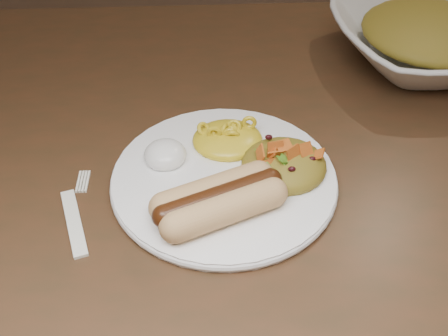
{
  "coord_description": "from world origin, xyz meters",
  "views": [
    {
      "loc": [
        0.05,
        -0.47,
        1.18
      ],
      "look_at": [
        0.07,
        -0.03,
        0.77
      ],
      "focal_mm": 42.0,
      "sensor_mm": 36.0,
      "label": 1
    }
  ],
  "objects_px": {
    "table": "(172,220)",
    "serving_bowl": "(429,41)",
    "plate": "(224,179)",
    "fork": "(74,222)"
  },
  "relations": [
    {
      "from": "table",
      "to": "plate",
      "type": "xyz_separation_m",
      "value": [
        0.07,
        -0.03,
        0.1
      ]
    },
    {
      "from": "serving_bowl",
      "to": "plate",
      "type": "bearing_deg",
      "value": -141.43
    },
    {
      "from": "table",
      "to": "fork",
      "type": "height_order",
      "value": "fork"
    },
    {
      "from": "plate",
      "to": "serving_bowl",
      "type": "relative_size",
      "value": 0.91
    },
    {
      "from": "plate",
      "to": "serving_bowl",
      "type": "xyz_separation_m",
      "value": [
        0.33,
        0.26,
        0.03
      ]
    },
    {
      "from": "table",
      "to": "serving_bowl",
      "type": "distance_m",
      "value": 0.47
    },
    {
      "from": "table",
      "to": "serving_bowl",
      "type": "xyz_separation_m",
      "value": [
        0.39,
        0.23,
        0.13
      ]
    },
    {
      "from": "fork",
      "to": "serving_bowl",
      "type": "distance_m",
      "value": 0.59
    },
    {
      "from": "table",
      "to": "plate",
      "type": "distance_m",
      "value": 0.12
    },
    {
      "from": "plate",
      "to": "fork",
      "type": "distance_m",
      "value": 0.18
    }
  ]
}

